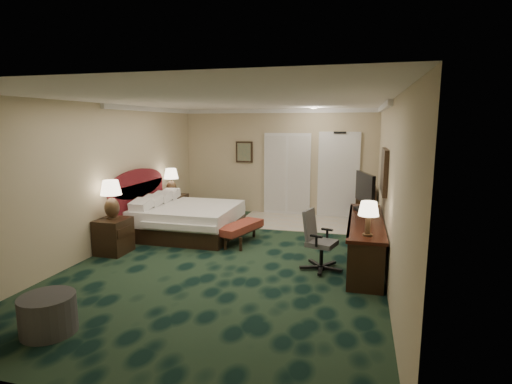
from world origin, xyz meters
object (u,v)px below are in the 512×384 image
(bed, at_px, (189,220))
(tv, at_px, (365,192))
(nightstand_near, at_px, (114,236))
(desk_chair, at_px, (322,241))
(desk, at_px, (365,242))
(bed_bench, at_px, (240,233))
(lamp_near, at_px, (111,200))
(nightstand_far, at_px, (174,208))
(ottoman, at_px, (48,314))
(lamp_far, at_px, (171,182))
(minibar, at_px, (365,206))

(bed, height_order, tv, tv)
(bed, distance_m, tv, 3.67)
(nightstand_near, distance_m, desk_chair, 3.75)
(desk, height_order, desk_chair, desk_chair)
(bed_bench, bearing_deg, lamp_near, -134.48)
(nightstand_far, xyz_separation_m, ottoman, (0.95, -5.10, -0.11))
(tv, bearing_deg, desk, -105.03)
(ottoman, xyz_separation_m, desk_chair, (2.79, 2.77, 0.27))
(bed, bearing_deg, nightstand_far, 130.34)
(bed, bearing_deg, tv, -3.49)
(lamp_near, xyz_separation_m, tv, (4.41, 1.23, 0.12))
(bed, distance_m, lamp_near, 1.80)
(bed_bench, bearing_deg, nightstand_far, 165.08)
(desk, bearing_deg, bed, 166.16)
(lamp_far, xyz_separation_m, tv, (4.41, -1.13, 0.14))
(bed, relative_size, nightstand_far, 3.03)
(ottoman, xyz_separation_m, desk, (3.47, 3.26, 0.16))
(lamp_far, bearing_deg, minibar, 13.14)
(nightstand_far, height_order, minibar, minibar)
(lamp_near, relative_size, tv, 0.78)
(ottoman, bearing_deg, lamp_far, 100.92)
(nightstand_near, relative_size, lamp_near, 0.91)
(nightstand_far, distance_m, desk, 4.78)
(nightstand_near, relative_size, tv, 0.71)
(lamp_far, height_order, desk_chair, lamp_far)
(bed, relative_size, minibar, 2.31)
(bed_bench, relative_size, tv, 1.28)
(bed, height_order, nightstand_near, nightstand_near)
(desk, relative_size, tv, 2.92)
(ottoman, relative_size, desk_chair, 0.63)
(bed, distance_m, desk, 3.71)
(desk_chair, bearing_deg, nightstand_near, -161.87)
(tv, relative_size, minibar, 1.05)
(nightstand_far, relative_size, bed_bench, 0.56)
(ottoman, height_order, desk, desk)
(nightstand_far, relative_size, tv, 0.72)
(nightstand_near, bearing_deg, tv, 16.08)
(lamp_far, bearing_deg, desk, -22.09)
(nightstand_near, relative_size, bed_bench, 0.55)
(nightstand_near, distance_m, lamp_near, 0.67)
(ottoman, bearing_deg, bed, 91.92)
(lamp_far, relative_size, minibar, 0.75)
(nightstand_near, distance_m, lamp_far, 2.49)
(desk, bearing_deg, minibar, 89.44)
(ottoman, distance_m, minibar, 7.04)
(ottoman, distance_m, desk, 4.76)
(ottoman, distance_m, tv, 5.29)
(bed_bench, bearing_deg, desk_chair, -15.65)
(lamp_far, bearing_deg, tv, -14.40)
(lamp_near, distance_m, lamp_far, 2.36)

